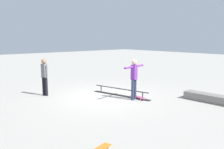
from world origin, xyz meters
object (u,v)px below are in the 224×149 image
Objects in this scene: skater_main at (134,76)px; bystander_grey_shirt at (45,75)px; skate_ledge at (211,98)px; skateboard_main at (138,97)px; grind_rail at (121,92)px.

bystander_grey_shirt is (3.06, 2.47, -0.05)m from skater_main.
skateboard_main is at bearing 38.76° from skate_ledge.
skate_ledge is at bearing 21.06° from bystander_grey_shirt.
skater_main is at bearing 41.97° from skate_ledge.
skateboard_main is at bearing 179.75° from grind_rail.
skateboard_main is (-0.02, -0.24, -0.91)m from skater_main.
grind_rail is 1.38× the size of skate_ledge.
bystander_grey_shirt reaches higher than grind_rail.
grind_rail is 1.78× the size of bystander_grey_shirt.
skater_main is at bearing 19.71° from bystander_grey_shirt.
skater_main is 0.94m from skateboard_main.
skateboard_main is (2.26, 1.81, -0.08)m from skate_ledge.
skateboard_main is (-0.88, -0.19, -0.07)m from grind_rail.
skater_main is at bearing 164.37° from grind_rail.
grind_rail reaches higher than skate_ledge.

